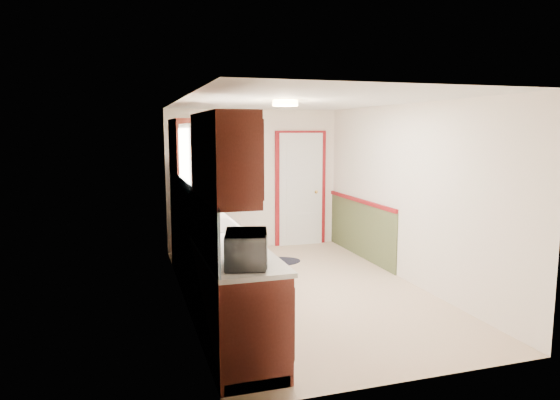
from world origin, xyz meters
TOP-DOWN VIEW (x-y plane):
  - room_shell at (0.00, 0.00)m, footprint 3.20×5.20m
  - kitchen_run at (-1.24, -0.29)m, footprint 0.63×4.00m
  - back_wall_trim at (0.99, 2.21)m, footprint 1.12×2.30m
  - ceiling_fixture at (-0.30, -0.20)m, footprint 0.30×0.30m
  - microwave at (-1.20, -1.95)m, footprint 0.40×0.56m
  - refrigerator at (-0.80, 1.97)m, footprint 0.76×0.74m
  - rug at (0.04, 1.41)m, footprint 0.86×0.57m
  - cooktop at (-1.19, 1.28)m, footprint 0.45×0.55m

SIDE VIEW (x-z plane):
  - rug at x=0.04m, z-range 0.00..0.01m
  - kitchen_run at x=-1.24m, z-range -0.29..1.91m
  - refrigerator at x=-0.80m, z-range 0.00..1.70m
  - back_wall_trim at x=0.99m, z-range -0.15..1.93m
  - cooktop at x=-1.19m, z-range 0.94..0.96m
  - microwave at x=-1.20m, z-range 0.94..1.28m
  - room_shell at x=0.00m, z-range -0.06..2.46m
  - ceiling_fixture at x=-0.30m, z-range 2.33..2.39m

